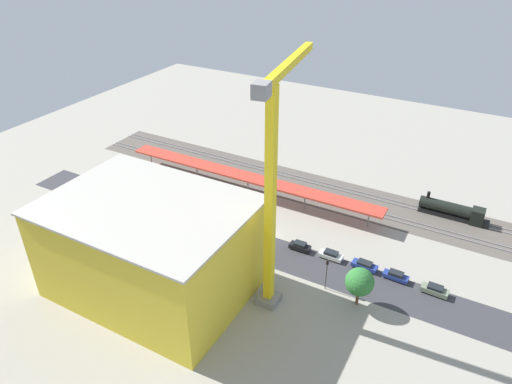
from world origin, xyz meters
The scene contains 21 objects.
ground_plane centered at (0.00, 0.00, 0.00)m, with size 194.24×194.24×0.00m, color #9E998C.
rail_bed centered at (0.00, -22.23, 0.00)m, with size 121.40×14.72×0.01m, color #5B544C.
street_asphalt centered at (0.00, 4.30, 0.00)m, with size 121.40×9.00×0.01m, color #38383D.
track_rails centered at (0.00, -22.23, 0.18)m, with size 121.40×8.40×0.12m.
platform_canopy_near centered at (12.57, -13.21, 4.29)m, with size 65.45×4.39×4.54m.
locomotive centered at (-32.41, -25.59, 1.75)m, with size 14.74×2.72×4.92m.
parked_car_0 centered at (-33.37, 1.20, 0.77)m, with size 4.69×2.01×1.71m.
parked_car_1 centered at (-26.41, 0.73, 0.73)m, with size 4.65×1.88×1.66m.
parked_car_2 centered at (-20.52, 0.56, 0.72)m, with size 4.85×2.04×1.59m.
parked_car_3 centered at (-13.87, 0.75, 0.73)m, with size 4.65×1.90×1.65m.
parked_car_4 centered at (-7.49, 1.13, 0.78)m, with size 4.24×1.84×1.75m.
construction_building centered at (10.75, 23.18, 8.45)m, with size 32.72×23.72×16.91m, color yellow.
construction_roof_slab centered at (10.75, 23.18, 17.11)m, with size 33.32×24.32×0.40m, color #B7B2A8.
tower_crane centered at (-8.38, 15.18, 23.28)m, with size 5.71×25.46×39.90m.
box_truck_0 centered at (23.06, 5.58, 1.80)m, with size 9.57×3.40×3.69m.
box_truck_1 centered at (13.41, 5.75, 1.60)m, with size 8.33×2.67×3.23m.
street_tree_0 centered at (7.98, 10.28, 5.77)m, with size 5.24×5.24×8.42m.
street_tree_1 centered at (27.14, 9.02, 4.48)m, with size 4.61×4.61×6.80m.
street_tree_2 centered at (-22.20, 10.22, 4.90)m, with size 4.84×4.84×7.35m.
street_tree_3 centered at (10.77, 9.75, 5.07)m, with size 5.87×5.87×8.01m.
traffic_light centered at (-16.06, 9.27, 4.26)m, with size 0.50×0.36×6.43m.
Camera 1 is at (-35.55, 70.24, 57.24)m, focal length 32.75 mm.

